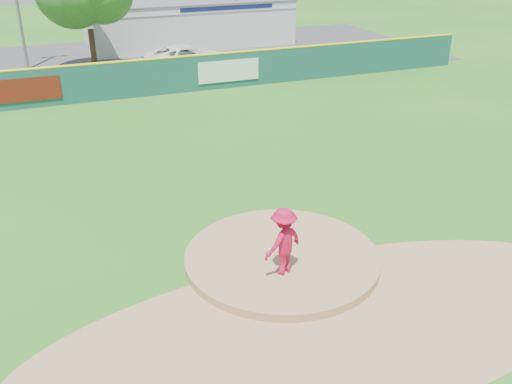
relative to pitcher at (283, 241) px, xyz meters
name	(u,v)px	position (x,y,z in m)	size (l,w,h in m)	color
ground	(282,262)	(0.34, 0.82, -1.19)	(120.00, 120.00, 0.00)	#286B19
pitchers_mound	(282,262)	(0.34, 0.82, -1.19)	(5.50, 5.50, 0.50)	#9E774C
pitching_rubber	(278,248)	(0.34, 1.12, -0.92)	(0.60, 0.15, 0.04)	white
infield_dirt_arc	(332,325)	(0.34, -2.18, -1.19)	(15.40, 15.40, 0.01)	#9E774C
parking_lot	(122,61)	(0.34, 27.82, -1.18)	(44.00, 16.00, 0.02)	#38383A
pitcher	(283,241)	(0.00, 0.00, 0.00)	(1.22, 0.70, 1.88)	#B70F38
van	(188,58)	(3.94, 23.80, -0.39)	(2.60, 5.64, 1.57)	white
pool_building_grp	(187,20)	(6.34, 32.82, 0.47)	(15.20, 8.20, 3.31)	silver
fence_banners	(132,80)	(-0.52, 18.74, -0.19)	(14.53, 0.04, 1.20)	#60190D
outfield_fence	(148,76)	(0.34, 18.82, -0.10)	(40.00, 0.14, 2.07)	#164943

